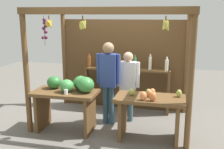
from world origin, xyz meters
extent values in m
plane|color=slate|center=(0.00, 0.00, 0.00)|extent=(12.00, 12.00, 0.00)
cylinder|color=brown|center=(-1.45, -0.87, 1.16)|extent=(0.10, 0.10, 2.31)
cylinder|color=brown|center=(1.45, -0.87, 1.16)|extent=(0.10, 0.10, 2.31)
cylinder|color=brown|center=(-1.45, 0.87, 1.16)|extent=(0.10, 0.10, 2.31)
cylinder|color=brown|center=(1.45, 0.87, 1.16)|extent=(0.10, 0.10, 2.31)
cube|color=brown|center=(0.00, -0.87, 2.25)|extent=(2.99, 0.12, 0.12)
cube|color=brown|center=(-1.45, 0.00, 2.25)|extent=(0.12, 1.84, 0.12)
cube|color=brown|center=(1.45, 0.00, 2.25)|extent=(0.12, 1.84, 0.12)
cube|color=#52381E|center=(0.00, 0.89, 1.04)|extent=(2.89, 0.04, 2.08)
cylinder|color=brown|center=(-1.01, -0.72, 2.14)|extent=(0.02, 0.02, 0.06)
ellipsoid|color=gold|center=(-0.98, -0.72, 2.01)|extent=(0.04, 0.07, 0.12)
ellipsoid|color=gold|center=(-0.99, -0.70, 2.04)|extent=(0.05, 0.05, 0.12)
ellipsoid|color=gold|center=(-1.01, -0.70, 2.03)|extent=(0.05, 0.04, 0.12)
ellipsoid|color=gold|center=(-1.03, -0.71, 2.03)|extent=(0.06, 0.06, 0.13)
ellipsoid|color=gold|center=(-1.05, -0.73, 2.04)|extent=(0.04, 0.07, 0.12)
ellipsoid|color=gold|center=(-1.04, -0.75, 2.02)|extent=(0.07, 0.07, 0.13)
ellipsoid|color=gold|center=(-1.01, -0.75, 2.04)|extent=(0.07, 0.04, 0.12)
ellipsoid|color=gold|center=(-0.98, -0.75, 2.02)|extent=(0.06, 0.06, 0.13)
cylinder|color=brown|center=(1.01, -0.70, 2.14)|extent=(0.02, 0.02, 0.06)
ellipsoid|color=#D1CC4C|center=(1.04, -0.70, 2.02)|extent=(0.04, 0.10, 0.15)
ellipsoid|color=#D1CC4C|center=(1.04, -0.67, 2.02)|extent=(0.06, 0.07, 0.16)
ellipsoid|color=#D1CC4C|center=(1.01, -0.67, 2.03)|extent=(0.08, 0.04, 0.15)
ellipsoid|color=#D1CC4C|center=(0.99, -0.67, 2.02)|extent=(0.07, 0.06, 0.16)
ellipsoid|color=#D1CC4C|center=(0.99, -0.70, 2.02)|extent=(0.04, 0.10, 0.15)
ellipsoid|color=#D1CC4C|center=(1.00, -0.71, 2.03)|extent=(0.07, 0.08, 0.16)
ellipsoid|color=#D1CC4C|center=(1.01, -0.73, 2.04)|extent=(0.07, 0.04, 0.15)
ellipsoid|color=#D1CC4C|center=(1.04, -0.73, 2.00)|extent=(0.08, 0.07, 0.16)
cylinder|color=brown|center=(-0.36, -0.79, 2.14)|extent=(0.02, 0.02, 0.06)
ellipsoid|color=#D1CC4C|center=(-0.33, -0.79, 2.03)|extent=(0.04, 0.09, 0.14)
ellipsoid|color=#D1CC4C|center=(-0.33, -0.76, 2.03)|extent=(0.06, 0.05, 0.14)
ellipsoid|color=#D1CC4C|center=(-0.36, -0.75, 2.02)|extent=(0.08, 0.04, 0.14)
ellipsoid|color=#D1CC4C|center=(-0.37, -0.76, 2.02)|extent=(0.07, 0.05, 0.14)
ellipsoid|color=#D1CC4C|center=(-0.39, -0.78, 2.00)|extent=(0.05, 0.07, 0.14)
ellipsoid|color=#D1CC4C|center=(-0.40, -0.80, 2.01)|extent=(0.05, 0.07, 0.14)
ellipsoid|color=#D1CC4C|center=(-0.38, -0.81, 2.01)|extent=(0.05, 0.05, 0.14)
ellipsoid|color=#D1CC4C|center=(-0.36, -0.81, 2.01)|extent=(0.06, 0.04, 0.14)
ellipsoid|color=#D1CC4C|center=(-0.33, -0.81, 2.01)|extent=(0.07, 0.07, 0.15)
cylinder|color=#4C422D|center=(-1.21, -0.53, 1.90)|extent=(0.01, 0.01, 0.55)
sphere|color=#511938|center=(-1.21, -0.52, 2.09)|extent=(0.07, 0.07, 0.07)
sphere|color=#511938|center=(-1.22, -0.51, 2.03)|extent=(0.06, 0.06, 0.06)
sphere|color=#511938|center=(-1.19, -0.51, 1.98)|extent=(0.06, 0.06, 0.06)
sphere|color=#601E42|center=(-1.24, -0.50, 1.93)|extent=(0.06, 0.06, 0.06)
sphere|color=#601E42|center=(-1.19, -0.52, 1.87)|extent=(0.07, 0.07, 0.07)
sphere|color=#511938|center=(-1.24, -0.55, 1.76)|extent=(0.06, 0.06, 0.06)
sphere|color=#47142D|center=(-1.20, -0.51, 1.77)|extent=(0.07, 0.07, 0.07)
cube|color=brown|center=(-0.79, -0.65, 0.75)|extent=(1.21, 0.64, 0.06)
cube|color=brown|center=(-1.28, -0.65, 0.36)|extent=(0.06, 0.58, 0.72)
cube|color=brown|center=(-0.31, -0.65, 0.36)|extent=(0.06, 0.58, 0.72)
ellipsoid|color=#2D7533|center=(-1.07, -0.51, 0.90)|extent=(0.30, 0.30, 0.24)
ellipsoid|color=#38843D|center=(-0.54, -0.49, 0.92)|extent=(0.32, 0.32, 0.27)
ellipsoid|color=#429347|center=(-0.74, -0.69, 0.90)|extent=(0.37, 0.37, 0.24)
ellipsoid|color=#38843D|center=(-0.38, -0.65, 0.93)|extent=(0.37, 0.37, 0.29)
cylinder|color=white|center=(-0.70, -0.83, 0.83)|extent=(0.07, 0.07, 0.09)
cube|color=brown|center=(0.79, -0.65, 0.75)|extent=(1.21, 0.64, 0.06)
cube|color=brown|center=(0.31, -0.65, 0.36)|extent=(0.06, 0.58, 0.72)
cube|color=brown|center=(1.28, -0.65, 0.36)|extent=(0.06, 0.58, 0.72)
ellipsoid|color=#A8B24C|center=(0.76, -0.50, 0.83)|extent=(0.12, 0.12, 0.10)
ellipsoid|color=#A8B24C|center=(1.29, -0.54, 0.85)|extent=(0.13, 0.13, 0.13)
ellipsoid|color=#E07F47|center=(0.70, -0.86, 0.86)|extent=(0.16, 0.16, 0.15)
ellipsoid|color=#E07F47|center=(0.83, -0.58, 0.85)|extent=(0.15, 0.15, 0.14)
ellipsoid|color=#CC7038|center=(0.86, -0.86, 0.86)|extent=(0.13, 0.13, 0.16)
ellipsoid|color=#E07F47|center=(0.79, -0.65, 0.84)|extent=(0.10, 0.10, 0.12)
ellipsoid|color=#A8B24C|center=(0.47, -0.63, 0.85)|extent=(0.12, 0.12, 0.13)
cube|color=brown|center=(-0.80, 0.65, 0.50)|extent=(0.05, 0.20, 1.00)
cube|color=brown|center=(1.08, 0.65, 0.50)|extent=(0.05, 0.20, 1.00)
cube|color=brown|center=(0.14, 0.65, 0.98)|extent=(1.88, 0.22, 0.04)
cylinder|color=#994C1E|center=(-0.74, 0.65, 1.12)|extent=(0.08, 0.08, 0.25)
cylinder|color=#994C1E|center=(-0.74, 0.65, 1.28)|extent=(0.04, 0.04, 0.06)
cylinder|color=#D8B266|center=(-0.39, 0.65, 1.14)|extent=(0.07, 0.07, 0.28)
cylinder|color=#D8B266|center=(-0.39, 0.65, 1.31)|extent=(0.03, 0.03, 0.06)
cylinder|color=#994C1E|center=(-0.03, 0.65, 1.13)|extent=(0.07, 0.07, 0.27)
cylinder|color=#994C1E|center=(-0.03, 0.65, 1.30)|extent=(0.03, 0.03, 0.06)
cylinder|color=#338C4C|center=(0.33, 0.65, 1.13)|extent=(0.07, 0.07, 0.25)
cylinder|color=#338C4C|center=(0.33, 0.65, 1.28)|extent=(0.03, 0.03, 0.06)
cylinder|color=silver|center=(0.66, 0.65, 1.14)|extent=(0.07, 0.07, 0.28)
cylinder|color=silver|center=(0.66, 0.65, 1.31)|extent=(0.03, 0.03, 0.06)
cylinder|color=silver|center=(1.02, 0.65, 1.12)|extent=(0.08, 0.08, 0.24)
cylinder|color=silver|center=(1.02, 0.65, 1.27)|extent=(0.04, 0.04, 0.06)
cylinder|color=#335A75|center=(-0.14, -0.14, 0.39)|extent=(0.11, 0.11, 0.78)
cylinder|color=#335A75|center=(-0.02, -0.14, 0.39)|extent=(0.11, 0.11, 0.78)
cube|color=#2D428C|center=(-0.08, -0.14, 1.11)|extent=(0.32, 0.19, 0.66)
cylinder|color=#2D428C|center=(-0.28, -0.14, 1.14)|extent=(0.08, 0.08, 0.59)
cylinder|color=#2D428C|center=(0.12, -0.14, 1.14)|extent=(0.08, 0.08, 0.59)
sphere|color=#997051|center=(-0.08, -0.14, 1.55)|extent=(0.23, 0.23, 0.23)
cylinder|color=#3C5862|center=(0.21, 0.08, 0.34)|extent=(0.11, 0.11, 0.68)
cylinder|color=#3C5862|center=(0.33, 0.08, 0.34)|extent=(0.11, 0.11, 0.68)
cube|color=white|center=(0.27, 0.08, 0.97)|extent=(0.32, 0.19, 0.58)
cylinder|color=white|center=(0.07, 0.08, 1.00)|extent=(0.08, 0.08, 0.52)
cylinder|color=white|center=(0.47, 0.08, 1.00)|extent=(0.08, 0.08, 0.52)
sphere|color=tan|center=(0.27, 0.08, 1.36)|extent=(0.20, 0.20, 0.20)
camera|label=1|loc=(1.18, -5.16, 2.20)|focal=43.05mm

